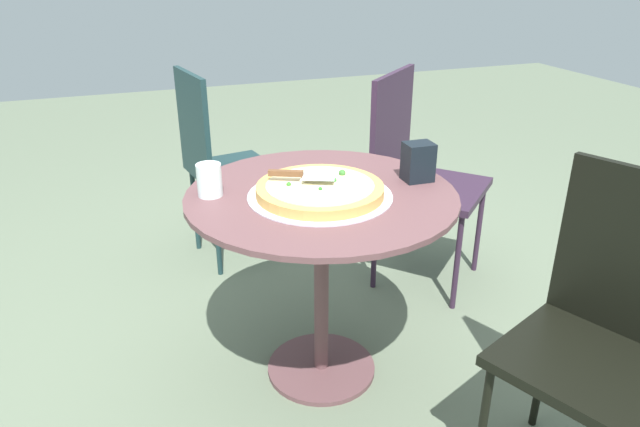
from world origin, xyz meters
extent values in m
plane|color=#5F6B56|center=(0.00, 0.00, 0.00)|extent=(10.00, 10.00, 0.00)
cylinder|color=brown|center=(0.00, 0.00, 0.69)|extent=(0.86, 0.86, 0.02)
cylinder|color=brown|center=(0.00, 0.00, 0.35)|extent=(0.05, 0.05, 0.66)
cylinder|color=brown|center=(0.00, 0.00, 0.01)|extent=(0.39, 0.39, 0.02)
cylinder|color=silver|center=(-0.01, -0.03, 0.70)|extent=(0.45, 0.45, 0.00)
cylinder|color=tan|center=(-0.01, -0.03, 0.72)|extent=(0.40, 0.40, 0.03)
cylinder|color=beige|center=(-0.01, -0.03, 0.73)|extent=(0.34, 0.34, 0.00)
sphere|color=#357629|center=(-0.11, 0.00, 0.74)|extent=(0.01, 0.01, 0.01)
sphere|color=#376F32|center=(-0.03, 0.04, 0.74)|extent=(0.02, 0.02, 0.02)
sphere|color=beige|center=(-0.06, -0.05, 0.74)|extent=(0.01, 0.01, 0.01)
sphere|color=silver|center=(-0.06, 0.01, 0.74)|extent=(0.02, 0.02, 0.02)
sphere|color=#387627|center=(0.02, 0.00, 0.74)|extent=(0.02, 0.02, 0.02)
sphere|color=#377030|center=(0.08, 0.03, 0.74)|extent=(0.02, 0.02, 0.02)
sphere|color=#2D7630|center=(0.04, -0.01, 0.74)|extent=(0.02, 0.02, 0.02)
sphere|color=#2A6E28|center=(-0.03, -0.07, 0.74)|extent=(0.01, 0.01, 0.01)
sphere|color=white|center=(0.00, 0.03, 0.74)|extent=(0.02, 0.02, 0.02)
cube|color=silver|center=(-0.01, 0.00, 0.75)|extent=(0.12, 0.11, 0.00)
cube|color=brown|center=(-0.10, 0.04, 0.76)|extent=(0.11, 0.06, 0.02)
cylinder|color=white|center=(-0.33, 0.10, 0.75)|extent=(0.08, 0.08, 0.10)
cube|color=black|center=(0.34, -0.01, 0.76)|extent=(0.10, 0.08, 0.13)
cube|color=#301E32|center=(0.68, 0.45, 0.45)|extent=(0.60, 0.60, 0.03)
cube|color=#301E32|center=(0.54, 0.60, 0.70)|extent=(0.33, 0.31, 0.47)
cylinder|color=#301E32|center=(0.94, 0.43, 0.22)|extent=(0.02, 0.02, 0.44)
cylinder|color=#301E32|center=(0.67, 0.19, 0.22)|extent=(0.02, 0.02, 0.44)
cylinder|color=#301E32|center=(0.69, 0.71, 0.22)|extent=(0.02, 0.02, 0.44)
cylinder|color=#301E32|center=(0.42, 0.46, 0.22)|extent=(0.02, 0.02, 0.44)
cube|color=#1A3235|center=(-0.09, 0.99, 0.45)|extent=(0.42, 0.42, 0.03)
cube|color=#1A3235|center=(-0.26, 0.96, 0.69)|extent=(0.09, 0.36, 0.46)
cylinder|color=#1A3235|center=(0.03, 1.16, 0.22)|extent=(0.02, 0.02, 0.44)
cylinder|color=#1A3235|center=(0.09, 0.86, 0.22)|extent=(0.02, 0.02, 0.44)
cylinder|color=#1A3235|center=(-0.27, 1.11, 0.22)|extent=(0.02, 0.02, 0.44)
cylinder|color=#1A3235|center=(-0.21, 0.81, 0.22)|extent=(0.02, 0.02, 0.44)
cube|color=black|center=(0.46, -0.70, 0.43)|extent=(0.51, 0.51, 0.03)
cube|color=black|center=(0.63, -0.63, 0.67)|extent=(0.17, 0.37, 0.46)
cylinder|color=black|center=(0.25, -0.61, 0.21)|extent=(0.02, 0.02, 0.41)
cylinder|color=black|center=(0.55, -0.48, 0.21)|extent=(0.02, 0.02, 0.41)
camera|label=1|loc=(-0.58, -1.59, 1.39)|focal=32.56mm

